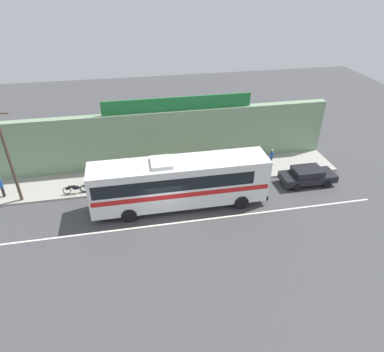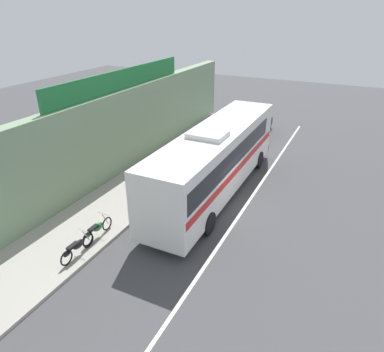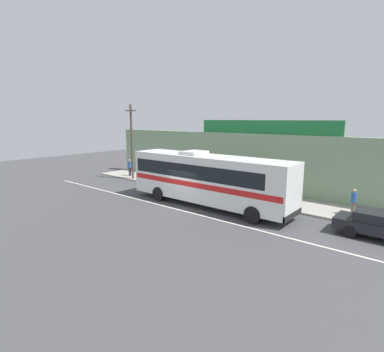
{
  "view_description": "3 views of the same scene",
  "coord_description": "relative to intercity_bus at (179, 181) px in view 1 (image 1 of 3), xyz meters",
  "views": [
    {
      "loc": [
        -1.71,
        -18.68,
        14.82
      ],
      "look_at": [
        2.31,
        2.09,
        1.76
      ],
      "focal_mm": 32.21,
      "sensor_mm": 36.0,
      "label": 1
    },
    {
      "loc": [
        -14.29,
        -5.01,
        9.06
      ],
      "look_at": [
        -0.2,
        1.83,
        1.47
      ],
      "focal_mm": 32.8,
      "sensor_mm": 36.0,
      "label": 2
    },
    {
      "loc": [
        13.45,
        -15.18,
        6.02
      ],
      "look_at": [
        -0.6,
        1.71,
        1.83
      ],
      "focal_mm": 28.2,
      "sensor_mm": 36.0,
      "label": 3
    }
  ],
  "objects": [
    {
      "name": "intercity_bus",
      "position": [
        0.0,
        0.0,
        0.0
      ],
      "size": [
        12.23,
        2.62,
        3.78
      ],
      "color": "white",
      "rests_on": "ground_plane"
    },
    {
      "name": "road_center_stripe",
      "position": [
        -1.19,
        -1.94,
        -2.06
      ],
      "size": [
        30.0,
        0.14,
        0.01
      ],
      "primitive_type": "cube",
      "color": "silver",
      "rests_on": "ground_plane"
    },
    {
      "name": "utility_pole",
      "position": [
        -11.21,
        2.68,
        1.82
      ],
      "size": [
        1.6,
        0.22,
        7.24
      ],
      "color": "brown",
      "rests_on": "sidewalk_slab"
    },
    {
      "name": "pedestrian_near_shop",
      "position": [
        -12.57,
        3.38,
        -0.91
      ],
      "size": [
        0.3,
        0.48,
        1.74
      ],
      "color": "black",
      "rests_on": "sidewalk_slab"
    },
    {
      "name": "ground_plane",
      "position": [
        -1.19,
        -1.14,
        -2.07
      ],
      "size": [
        70.0,
        70.0,
        0.0
      ],
      "primitive_type": "plane",
      "color": "#444447"
    },
    {
      "name": "pedestrian_by_curb",
      "position": [
        8.45,
        3.81,
        -0.96
      ],
      "size": [
        0.3,
        0.48,
        1.66
      ],
      "color": "brown",
      "rests_on": "sidewalk_slab"
    },
    {
      "name": "storefront_billboard",
      "position": [
        1.0,
        6.21,
        3.28
      ],
      "size": [
        12.02,
        0.12,
        1.1
      ],
      "primitive_type": "cube",
      "color": "#1E7538",
      "rests_on": "storefront_facade"
    },
    {
      "name": "sidewalk_slab",
      "position": [
        -1.19,
        4.06,
        -2.0
      ],
      "size": [
        30.0,
        3.6,
        0.14
      ],
      "primitive_type": "cube",
      "color": "#A8A399",
      "rests_on": "ground_plane"
    },
    {
      "name": "motorcycle_orange",
      "position": [
        -6.13,
        2.87,
        -1.5
      ],
      "size": [
        1.88,
        0.56,
        0.94
      ],
      "color": "black",
      "rests_on": "sidewalk_slab"
    },
    {
      "name": "storefront_facade",
      "position": [
        -1.19,
        6.21,
        0.33
      ],
      "size": [
        30.0,
        0.7,
        4.8
      ],
      "primitive_type": "cube",
      "color": "gray",
      "rests_on": "ground_plane"
    },
    {
      "name": "motorcycle_black",
      "position": [
        -7.43,
        2.78,
        -1.5
      ],
      "size": [
        1.84,
        0.56,
        0.94
      ],
      "color": "black",
      "rests_on": "sidewalk_slab"
    },
    {
      "name": "parked_car",
      "position": [
        10.33,
        0.95,
        -1.33
      ],
      "size": [
        4.25,
        1.86,
        1.37
      ],
      "color": "black",
      "rests_on": "ground_plane"
    }
  ]
}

